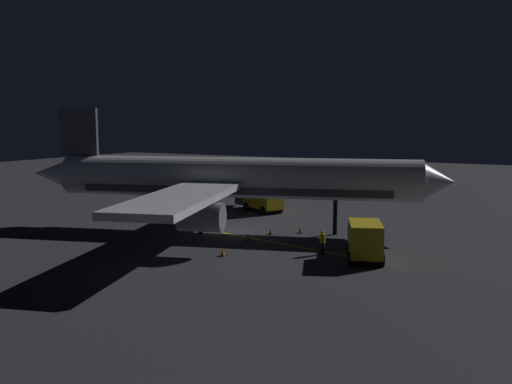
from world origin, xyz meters
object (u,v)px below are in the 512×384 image
Objects in this scene: traffic_cone_under_wing at (300,230)px; traffic_cone_far at (248,237)px; airliner at (229,180)px; baggage_truck at (364,240)px; traffic_cone_near_left at (271,232)px; catering_truck at (260,199)px; traffic_cone_near_right at (223,253)px; ground_crew_worker at (322,242)px.

traffic_cone_under_wing is 1.00× the size of traffic_cone_far.
airliner is 6.04m from traffic_cone_far.
baggage_truck reaches higher than traffic_cone_near_left.
airliner is at bearing 13.77° from catering_truck.
traffic_cone_far is at bearing -169.08° from traffic_cone_near_right.
airliner is 66.23× the size of traffic_cone_under_wing.
catering_truck reaches higher than traffic_cone_under_wing.
traffic_cone_near_left and traffic_cone_far have the same top height.
catering_truck is at bearing -155.59° from traffic_cone_far.
catering_truck is 11.92× the size of traffic_cone_near_left.
traffic_cone_near_right is at bearing -8.43° from traffic_cone_under_wing.
traffic_cone_under_wing is at bearing 44.72° from catering_truck.
traffic_cone_near_right is 10.14m from traffic_cone_under_wing.
traffic_cone_under_wing is at bearing 171.57° from traffic_cone_near_right.
airliner is 66.23× the size of traffic_cone_near_left.
traffic_cone_near_right is 5.57m from traffic_cone_far.
traffic_cone_near_right is (3.81, -5.97, -0.64)m from ground_crew_worker.
traffic_cone_near_right is at bearing 28.60° from airliner.
airliner reaches higher than traffic_cone_far.
baggage_truck is 11.01× the size of traffic_cone_under_wing.
catering_truck is 19.71m from ground_crew_worker.
catering_truck is at bearing -147.46° from traffic_cone_near_left.
traffic_cone_near_right is at bearing -65.72° from baggage_truck.
catering_truck reaches higher than ground_crew_worker.
traffic_cone_near_left is at bearing -125.06° from ground_crew_worker.
traffic_cone_far is at bearing -98.08° from baggage_truck.
traffic_cone_near_left is at bearing 91.92° from airliner.
baggage_truck is at bearing 65.61° from traffic_cone_near_left.
ground_crew_worker reaches higher than traffic_cone_under_wing.
airliner is 11.19m from catering_truck.
traffic_cone_near_left is (-4.28, -9.43, -1.07)m from baggage_truck.
baggage_truck is at bearing 47.67° from catering_truck.
traffic_cone_under_wing is (-10.03, 1.49, 0.00)m from traffic_cone_near_right.
ground_crew_worker is at bearing 41.28° from catering_truck.
ground_crew_worker reaches higher than traffic_cone_near_left.
ground_crew_worker is 3.16× the size of traffic_cone_near_right.
traffic_cone_near_right is 1.00× the size of traffic_cone_under_wing.
baggage_truck is 11.01× the size of traffic_cone_near_left.
airliner is 66.23× the size of traffic_cone_near_right.
baggage_truck reaches higher than ground_crew_worker.
traffic_cone_near_left is 8.34m from traffic_cone_near_right.
ground_crew_worker is 7.25m from traffic_cone_far.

